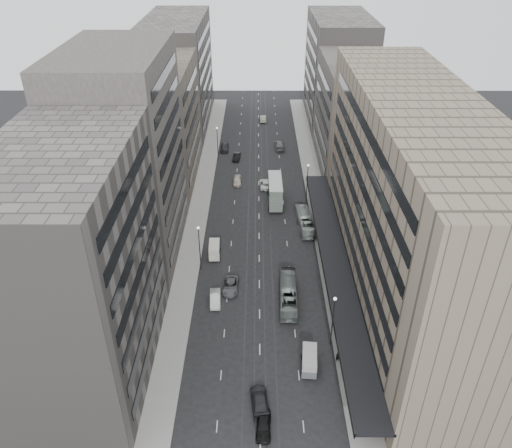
{
  "coord_description": "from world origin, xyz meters",
  "views": [
    {
      "loc": [
        -0.41,
        -54.34,
        50.38
      ],
      "look_at": [
        -0.56,
        15.96,
        6.35
      ],
      "focal_mm": 35.0,
      "sensor_mm": 36.0,
      "label": 1
    }
  ],
  "objects_px": {
    "sedan_1": "(215,299)",
    "sedan_2": "(231,286)",
    "double_decker": "(275,191)",
    "pedestrian": "(338,356)",
    "panel_van": "(214,249)",
    "vw_microbus": "(309,360)",
    "bus_near": "(288,294)",
    "bus_far": "(304,221)",
    "sedan_0": "(264,425)"
  },
  "relations": [
    {
      "from": "double_decker",
      "to": "panel_van",
      "type": "distance_m",
      "value": 21.65
    },
    {
      "from": "bus_far",
      "to": "pedestrian",
      "type": "relative_size",
      "value": 6.21
    },
    {
      "from": "bus_far",
      "to": "pedestrian",
      "type": "height_order",
      "value": "bus_far"
    },
    {
      "from": "double_decker",
      "to": "sedan_2",
      "type": "relative_size",
      "value": 1.85
    },
    {
      "from": "sedan_1",
      "to": "pedestrian",
      "type": "height_order",
      "value": "pedestrian"
    },
    {
      "from": "bus_near",
      "to": "vw_microbus",
      "type": "relative_size",
      "value": 2.28
    },
    {
      "from": "sedan_0",
      "to": "sedan_1",
      "type": "relative_size",
      "value": 0.99
    },
    {
      "from": "bus_near",
      "to": "sedan_0",
      "type": "xyz_separation_m",
      "value": [
        -3.97,
        -22.25,
        -0.72
      ]
    },
    {
      "from": "double_decker",
      "to": "panel_van",
      "type": "bearing_deg",
      "value": -120.94
    },
    {
      "from": "bus_near",
      "to": "sedan_2",
      "type": "distance_m",
      "value": 9.3
    },
    {
      "from": "sedan_1",
      "to": "pedestrian",
      "type": "bearing_deg",
      "value": -38.74
    },
    {
      "from": "sedan_0",
      "to": "double_decker",
      "type": "bearing_deg",
      "value": 89.01
    },
    {
      "from": "bus_near",
      "to": "double_decker",
      "type": "distance_m",
      "value": 30.38
    },
    {
      "from": "bus_far",
      "to": "sedan_1",
      "type": "bearing_deg",
      "value": 50.48
    },
    {
      "from": "bus_far",
      "to": "sedan_0",
      "type": "bearing_deg",
      "value": 75.24
    },
    {
      "from": "bus_far",
      "to": "bus_near",
      "type": "bearing_deg",
      "value": 74.73
    },
    {
      "from": "sedan_1",
      "to": "double_decker",
      "type": "bearing_deg",
      "value": 68.07
    },
    {
      "from": "double_decker",
      "to": "panel_van",
      "type": "xyz_separation_m",
      "value": [
        -10.96,
        -18.62,
        -1.37
      ]
    },
    {
      "from": "vw_microbus",
      "to": "sedan_0",
      "type": "bearing_deg",
      "value": -117.88
    },
    {
      "from": "bus_near",
      "to": "vw_microbus",
      "type": "distance_m",
      "value": 13.24
    },
    {
      "from": "bus_near",
      "to": "sedan_1",
      "type": "xyz_separation_m",
      "value": [
        -11.06,
        -0.31,
        -0.74
      ]
    },
    {
      "from": "vw_microbus",
      "to": "pedestrian",
      "type": "xyz_separation_m",
      "value": [
        3.81,
        1.0,
        -0.38
      ]
    },
    {
      "from": "bus_far",
      "to": "sedan_0",
      "type": "distance_m",
      "value": 44.14
    },
    {
      "from": "bus_near",
      "to": "sedan_0",
      "type": "bearing_deg",
      "value": 81.97
    },
    {
      "from": "bus_near",
      "to": "panel_van",
      "type": "distance_m",
      "value": 16.8
    },
    {
      "from": "bus_far",
      "to": "panel_van",
      "type": "relative_size",
      "value": 2.48
    },
    {
      "from": "bus_near",
      "to": "sedan_0",
      "type": "height_order",
      "value": "bus_near"
    },
    {
      "from": "bus_near",
      "to": "double_decker",
      "type": "height_order",
      "value": "double_decker"
    },
    {
      "from": "bus_near",
      "to": "pedestrian",
      "type": "distance_m",
      "value": 13.44
    },
    {
      "from": "bus_far",
      "to": "pedestrian",
      "type": "xyz_separation_m",
      "value": [
        1.7,
        -33.22,
        -0.44
      ]
    },
    {
      "from": "bus_far",
      "to": "sedan_1",
      "type": "height_order",
      "value": "bus_far"
    },
    {
      "from": "double_decker",
      "to": "panel_van",
      "type": "height_order",
      "value": "double_decker"
    },
    {
      "from": "bus_near",
      "to": "pedestrian",
      "type": "height_order",
      "value": "bus_near"
    },
    {
      "from": "bus_far",
      "to": "sedan_1",
      "type": "xyz_separation_m",
      "value": [
        -15.21,
        -21.43,
        -0.68
      ]
    },
    {
      "from": "double_decker",
      "to": "pedestrian",
      "type": "bearing_deg",
      "value": -81.18
    },
    {
      "from": "sedan_1",
      "to": "sedan_2",
      "type": "bearing_deg",
      "value": 50.38
    },
    {
      "from": "sedan_1",
      "to": "sedan_2",
      "type": "xyz_separation_m",
      "value": [
        2.21,
        3.08,
        -0.02
      ]
    },
    {
      "from": "double_decker",
      "to": "pedestrian",
      "type": "height_order",
      "value": "double_decker"
    },
    {
      "from": "sedan_1",
      "to": "sedan_2",
      "type": "distance_m",
      "value": 3.79
    },
    {
      "from": "bus_far",
      "to": "panel_van",
      "type": "xyz_separation_m",
      "value": [
        -16.19,
        -9.41,
        -0.02
      ]
    },
    {
      "from": "sedan_0",
      "to": "sedan_1",
      "type": "bearing_deg",
      "value": 110.07
    },
    {
      "from": "bus_far",
      "to": "double_decker",
      "type": "distance_m",
      "value": 10.67
    },
    {
      "from": "pedestrian",
      "to": "vw_microbus",
      "type": "bearing_deg",
      "value": -9.02
    },
    {
      "from": "vw_microbus",
      "to": "panel_van",
      "type": "relative_size",
      "value": 1.14
    },
    {
      "from": "vw_microbus",
      "to": "panel_van",
      "type": "bearing_deg",
      "value": 124.99
    },
    {
      "from": "double_decker",
      "to": "sedan_1",
      "type": "bearing_deg",
      "value": -108.5
    },
    {
      "from": "bus_far",
      "to": "sedan_2",
      "type": "xyz_separation_m",
      "value": [
        -13.0,
        -18.36,
        -0.7
      ]
    },
    {
      "from": "sedan_1",
      "to": "sedan_0",
      "type": "bearing_deg",
      "value": -75.98
    },
    {
      "from": "vw_microbus",
      "to": "pedestrian",
      "type": "relative_size",
      "value": 2.85
    },
    {
      "from": "bus_near",
      "to": "panel_van",
      "type": "height_order",
      "value": "bus_near"
    }
  ]
}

